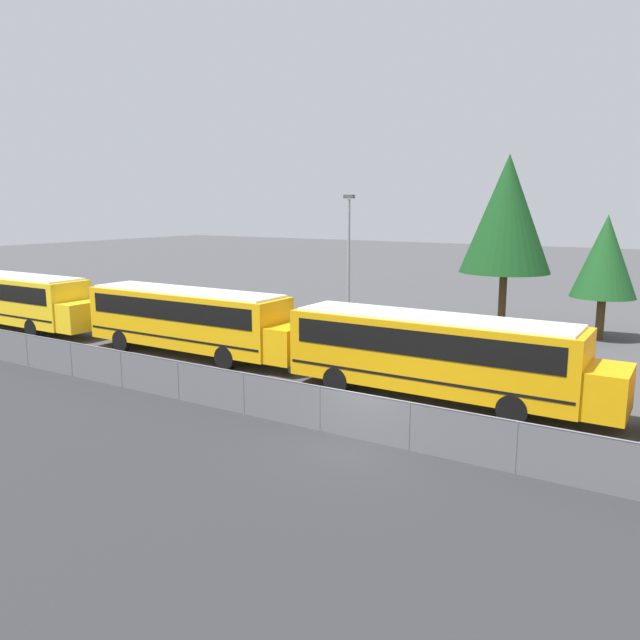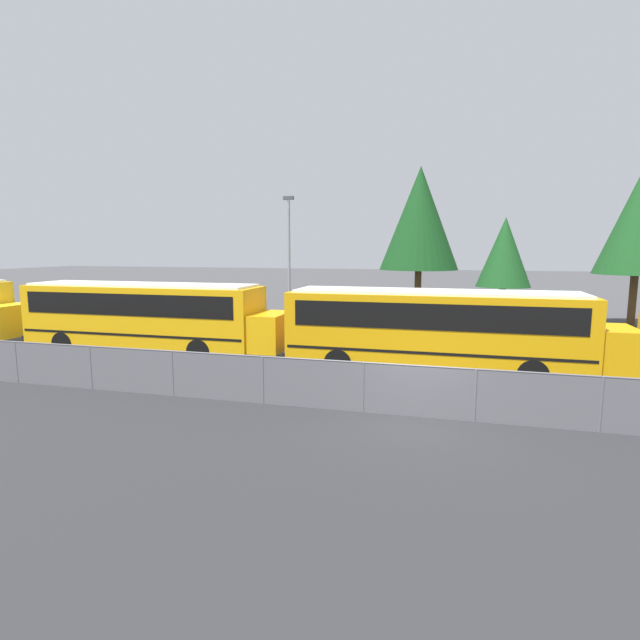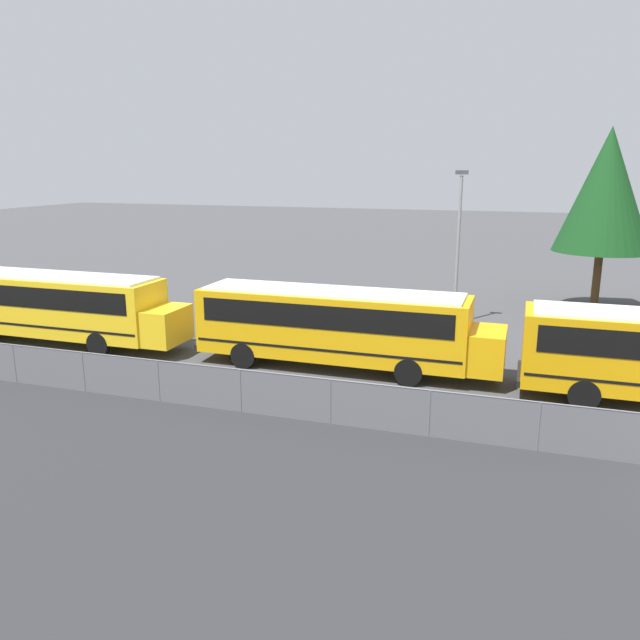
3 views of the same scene
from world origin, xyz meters
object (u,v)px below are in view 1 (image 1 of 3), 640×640
(light_pole, at_px, (349,258))
(tree_2, at_px, (605,257))
(school_bus_3, at_px, (437,351))
(school_bus_2, at_px, (190,317))
(school_bus_1, at_px, (16,297))
(tree_0, at_px, (507,214))

(light_pole, relative_size, tree_2, 1.16)
(tree_2, bearing_deg, light_pole, -156.02)
(school_bus_3, xyz_separation_m, light_pole, (-8.98, 9.38, 2.33))
(school_bus_3, distance_m, tree_2, 15.48)
(school_bus_2, bearing_deg, school_bus_3, -2.29)
(school_bus_1, xyz_separation_m, tree_0, (23.87, 14.92, 4.71))
(school_bus_2, xyz_separation_m, school_bus_3, (12.58, -0.50, 0.00))
(light_pole, distance_m, tree_2, 13.56)
(tree_0, xyz_separation_m, tree_2, (5.30, -0.07, -2.18))
(school_bus_1, bearing_deg, school_bus_3, -0.10)
(school_bus_2, bearing_deg, light_pole, 67.96)
(school_bus_3, height_order, light_pole, light_pole)
(school_bus_1, height_order, school_bus_2, same)
(school_bus_2, height_order, light_pole, light_pole)
(school_bus_2, distance_m, tree_0, 18.59)
(school_bus_1, relative_size, school_bus_3, 1.00)
(school_bus_2, bearing_deg, tree_0, 53.53)
(school_bus_3, bearing_deg, school_bus_1, 179.90)
(light_pole, bearing_deg, tree_2, 23.98)
(school_bus_2, xyz_separation_m, light_pole, (3.59, 8.87, 2.33))
(school_bus_1, relative_size, light_pole, 1.58)
(school_bus_2, relative_size, tree_2, 1.83)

